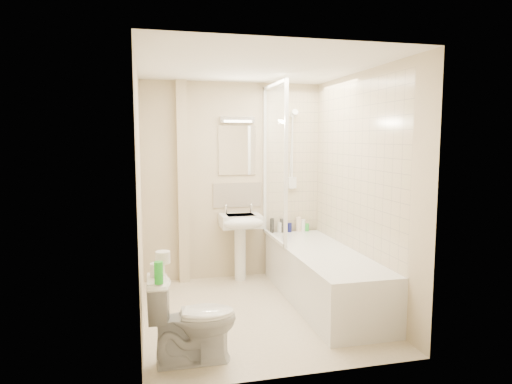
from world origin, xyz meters
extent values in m
plane|color=beige|center=(0.00, 0.00, 0.00)|extent=(2.50, 2.50, 0.00)
cube|color=beige|center=(0.00, 1.25, 1.20)|extent=(2.20, 0.02, 2.40)
cube|color=beige|center=(-1.10, 0.00, 1.20)|extent=(0.02, 2.50, 2.40)
cube|color=beige|center=(1.10, 0.00, 1.20)|extent=(0.02, 2.50, 2.40)
cube|color=white|center=(0.00, 0.00, 2.40)|extent=(2.20, 2.50, 0.02)
cube|color=beige|center=(0.75, 1.24, 1.42)|extent=(0.70, 0.01, 1.75)
cube|color=beige|center=(1.09, 0.14, 1.42)|extent=(0.01, 2.10, 1.75)
cube|color=beige|center=(-0.62, 1.19, 1.20)|extent=(0.12, 0.12, 2.40)
cube|color=beige|center=(0.05, 1.24, 1.03)|extent=(0.60, 0.02, 0.30)
cube|color=white|center=(0.05, 1.24, 1.58)|extent=(0.46, 0.01, 0.60)
cube|color=silver|center=(0.05, 1.22, 1.95)|extent=(0.42, 0.07, 0.07)
cube|color=white|center=(0.75, 0.14, 0.28)|extent=(0.70, 2.10, 0.55)
cube|color=white|center=(0.75, 0.14, 0.49)|extent=(0.56, 1.96, 0.05)
cube|color=white|center=(0.40, 0.80, 1.45)|extent=(0.01, 0.90, 1.80)
cube|color=white|center=(0.40, 1.23, 1.45)|extent=(0.04, 0.04, 1.80)
cube|color=white|center=(0.40, 0.35, 1.45)|extent=(0.04, 0.04, 1.80)
cube|color=white|center=(0.40, 0.80, 2.33)|extent=(0.04, 0.90, 0.04)
cube|color=white|center=(0.40, 0.80, 0.57)|extent=(0.04, 0.90, 0.03)
cylinder|color=white|center=(0.75, 1.22, 1.55)|extent=(0.02, 0.02, 0.90)
cylinder|color=white|center=(0.75, 1.22, 1.10)|extent=(0.05, 0.05, 0.02)
cylinder|color=white|center=(0.75, 1.22, 2.00)|extent=(0.05, 0.05, 0.02)
cylinder|color=white|center=(0.75, 1.15, 2.03)|extent=(0.08, 0.11, 0.11)
cube|color=white|center=(0.75, 1.21, 1.17)|extent=(0.10, 0.05, 0.14)
cylinder|color=white|center=(0.73, 1.19, 1.60)|extent=(0.01, 0.13, 0.84)
cylinder|color=white|center=(0.05, 1.08, 0.32)|extent=(0.14, 0.14, 0.65)
cube|color=white|center=(0.05, 1.05, 0.74)|extent=(0.48, 0.37, 0.15)
ellipsoid|color=white|center=(0.05, 0.88, 0.74)|extent=(0.48, 0.20, 0.15)
cube|color=silver|center=(0.05, 1.05, 0.80)|extent=(0.33, 0.24, 0.04)
cylinder|color=white|center=(-0.11, 1.16, 0.86)|extent=(0.03, 0.03, 0.10)
cylinder|color=white|center=(0.21, 1.16, 0.86)|extent=(0.03, 0.03, 0.10)
sphere|color=white|center=(-0.11, 1.16, 0.91)|extent=(0.04, 0.04, 0.04)
sphere|color=white|center=(0.21, 1.16, 0.91)|extent=(0.04, 0.04, 0.04)
cylinder|color=black|center=(0.48, 1.16, 0.64)|extent=(0.05, 0.05, 0.18)
cylinder|color=silver|center=(0.58, 1.16, 0.61)|extent=(0.06, 0.06, 0.13)
cylinder|color=black|center=(0.62, 1.16, 0.64)|extent=(0.07, 0.07, 0.17)
cylinder|color=navy|center=(0.70, 1.16, 0.61)|extent=(0.06, 0.06, 0.12)
cylinder|color=#F9DFC0|center=(0.83, 1.16, 0.64)|extent=(0.06, 0.06, 0.19)
cylinder|color=white|center=(0.89, 1.16, 0.63)|extent=(0.06, 0.06, 0.15)
cylinder|color=green|center=(0.93, 1.16, 0.60)|extent=(0.06, 0.06, 0.10)
imported|color=white|center=(-0.72, -0.85, 0.34)|extent=(0.40, 0.68, 0.69)
cylinder|color=white|center=(-0.97, -0.79, 0.73)|extent=(0.11, 0.11, 0.10)
cylinder|color=white|center=(-0.93, -0.79, 0.83)|extent=(0.11, 0.11, 0.09)
cylinder|color=green|center=(-0.97, -0.99, 0.77)|extent=(0.06, 0.06, 0.16)
camera|label=1|loc=(-1.03, -4.25, 1.73)|focal=32.00mm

